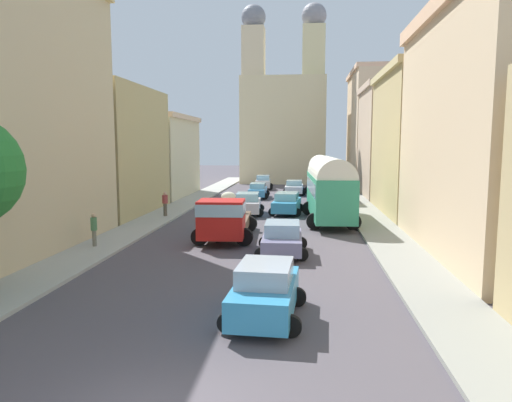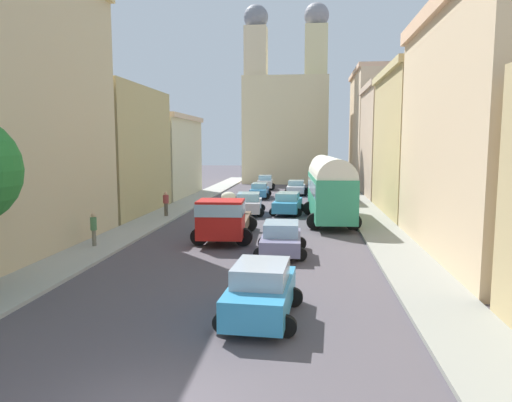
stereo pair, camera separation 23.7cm
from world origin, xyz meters
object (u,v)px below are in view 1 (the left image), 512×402
at_px(car_2, 263,182).
at_px(car_6, 294,187).
at_px(car_5, 287,203).
at_px(cargo_truck_0, 225,218).
at_px(car_1, 258,190).
at_px(pedestrian_1, 94,228).
at_px(car_4, 282,238).
at_px(parked_bus_0, 329,186).
at_px(pedestrian_0, 165,203).
at_px(parked_bus_1, 323,175).
at_px(car_0, 248,204).
at_px(car_3, 265,291).

distance_m(car_2, car_6, 6.48).
bearing_deg(car_2, car_5, -79.84).
relative_size(cargo_truck_0, car_1, 1.61).
bearing_deg(car_1, car_2, 91.57).
distance_m(car_6, pedestrian_1, 27.73).
bearing_deg(car_6, car_4, -90.07).
relative_size(parked_bus_0, pedestrian_0, 5.10).
relative_size(parked_bus_1, car_2, 2.59).
xyz_separation_m(car_5, pedestrian_0, (-8.38, -2.82, 0.25)).
height_order(parked_bus_0, parked_bus_1, parked_bus_0).
bearing_deg(pedestrian_1, pedestrian_0, 86.46).
bearing_deg(car_1, parked_bus_0, -65.78).
bearing_deg(parked_bus_1, car_0, -118.80).
xyz_separation_m(car_3, car_4, (0.14, 8.19, -0.07)).
height_order(car_2, car_4, car_2).
distance_m(car_3, pedestrian_0, 20.22).
height_order(parked_bus_0, car_0, parked_bus_0).
distance_m(parked_bus_0, car_1, 14.78).
xyz_separation_m(parked_bus_1, car_4, (-2.81, -23.16, -1.47)).
relative_size(parked_bus_0, car_5, 2.10).
xyz_separation_m(cargo_truck_0, car_2, (-0.41, 28.88, -0.45)).
bearing_deg(car_0, car_5, 11.22).
bearing_deg(car_6, car_3, -90.28).
distance_m(car_0, pedestrian_0, 5.98).
bearing_deg(pedestrian_0, cargo_truck_0, -53.36).
bearing_deg(cargo_truck_0, pedestrian_1, -156.64).
relative_size(car_0, pedestrian_1, 2.30).
height_order(car_1, car_5, car_5).
xyz_separation_m(car_1, car_5, (3.12, -10.01, 0.07)).
bearing_deg(car_1, car_6, 44.89).
xyz_separation_m(parked_bus_1, car_0, (-5.91, -10.75, -1.44)).
bearing_deg(car_6, car_1, -135.11).
bearing_deg(car_0, cargo_truck_0, -90.62).
relative_size(car_3, pedestrian_1, 2.26).
bearing_deg(car_1, car_5, -72.68).
bearing_deg(parked_bus_0, parked_bus_1, 89.33).
bearing_deg(car_2, pedestrian_0, -103.10).
bearing_deg(pedestrian_0, car_5, 18.60).
relative_size(parked_bus_0, pedestrian_1, 5.28).
relative_size(car_0, car_1, 0.97).
bearing_deg(parked_bus_0, car_1, 114.22).
height_order(car_3, car_4, car_3).
distance_m(parked_bus_0, parked_bus_1, 13.57).
relative_size(car_0, car_4, 1.06).
height_order(parked_bus_0, pedestrian_1, parked_bus_0).
xyz_separation_m(car_0, car_5, (2.84, 0.56, -0.00)).
xyz_separation_m(car_1, pedestrian_1, (-5.87, -22.74, 0.30)).
xyz_separation_m(parked_bus_0, cargo_truck_0, (-5.85, -6.74, -1.13)).
bearing_deg(car_4, cargo_truck_0, 138.24).
height_order(parked_bus_1, car_6, parked_bus_1).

